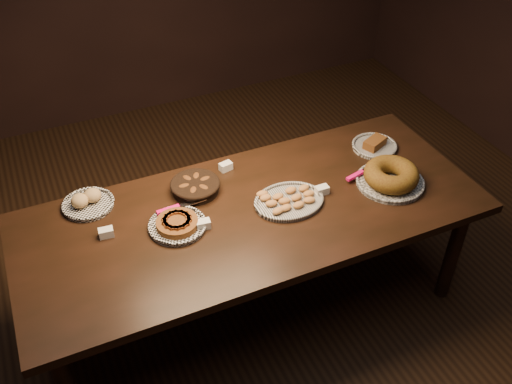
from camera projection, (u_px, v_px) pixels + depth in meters
name	position (u px, v px, depth m)	size (l,w,h in m)	color
ground	(254.00, 305.00, 3.39)	(5.00, 5.00, 0.00)	black
buffet_table	(253.00, 221.00, 2.97)	(2.40, 1.00, 0.75)	black
apple_tart_plate	(177.00, 224.00, 2.81)	(0.34, 0.29, 0.06)	white
madeleine_platter	(288.00, 201.00, 2.95)	(0.37, 0.30, 0.04)	black
bundt_cake_plate	(391.00, 177.00, 3.06)	(0.40, 0.37, 0.11)	black
croissant_basket	(195.00, 186.00, 3.02)	(0.32, 0.32, 0.07)	black
bread_roll_plate	(87.00, 202.00, 2.93)	(0.27, 0.27, 0.08)	white
loaf_plate	(374.00, 145.00, 3.35)	(0.27, 0.27, 0.06)	black
tent_cards	(251.00, 194.00, 2.99)	(1.59, 0.46, 0.04)	white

